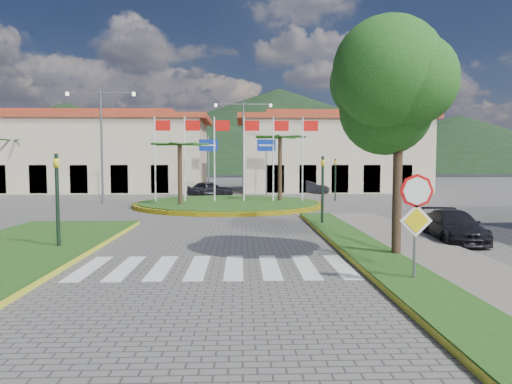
{
  "coord_description": "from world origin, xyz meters",
  "views": [
    {
      "loc": [
        0.8,
        -8.53,
        2.91
      ],
      "look_at": [
        1.34,
        8.0,
        1.84
      ],
      "focal_mm": 32.0,
      "sensor_mm": 36.0,
      "label": 1
    }
  ],
  "objects_px": {
    "car_side_right": "(454,226)",
    "roundabout_island": "(229,203)",
    "white_van": "(181,187)",
    "car_dark_b": "(310,187)",
    "stop_sign": "(416,210)",
    "car_dark_a": "(210,189)",
    "deciduous_tree": "(399,86)"
  },
  "relations": [
    {
      "from": "deciduous_tree",
      "to": "car_dark_a",
      "type": "relative_size",
      "value": 1.72
    },
    {
      "from": "stop_sign",
      "to": "car_dark_a",
      "type": "xyz_separation_m",
      "value": [
        -6.71,
        28.04,
        -1.12
      ]
    },
    {
      "from": "car_dark_a",
      "to": "car_side_right",
      "type": "xyz_separation_m",
      "value": [
        10.48,
        -22.05,
        -0.11
      ]
    },
    {
      "from": "deciduous_tree",
      "to": "car_dark_a",
      "type": "distance_m",
      "value": 26.43
    },
    {
      "from": "car_dark_a",
      "to": "car_dark_b",
      "type": "xyz_separation_m",
      "value": [
        9.07,
        4.03,
        -0.06
      ]
    },
    {
      "from": "roundabout_island",
      "to": "stop_sign",
      "type": "bearing_deg",
      "value": -76.27
    },
    {
      "from": "car_side_right",
      "to": "white_van",
      "type": "bearing_deg",
      "value": 123.0
    },
    {
      "from": "stop_sign",
      "to": "car_dark_b",
      "type": "relative_size",
      "value": 0.71
    },
    {
      "from": "white_van",
      "to": "car_dark_b",
      "type": "bearing_deg",
      "value": -102.39
    },
    {
      "from": "car_dark_a",
      "to": "car_dark_b",
      "type": "bearing_deg",
      "value": -76.65
    },
    {
      "from": "white_van",
      "to": "car_side_right",
      "type": "distance_m",
      "value": 30.94
    },
    {
      "from": "stop_sign",
      "to": "deciduous_tree",
      "type": "height_order",
      "value": "deciduous_tree"
    },
    {
      "from": "car_dark_a",
      "to": "white_van",
      "type": "bearing_deg",
      "value": 18.95
    },
    {
      "from": "white_van",
      "to": "car_dark_b",
      "type": "xyz_separation_m",
      "value": [
        12.3,
        -1.66,
        0.07
      ]
    },
    {
      "from": "stop_sign",
      "to": "car_dark_a",
      "type": "bearing_deg",
      "value": 103.46
    },
    {
      "from": "stop_sign",
      "to": "car_side_right",
      "type": "distance_m",
      "value": 7.18
    },
    {
      "from": "deciduous_tree",
      "to": "car_dark_b",
      "type": "relative_size",
      "value": 1.82
    },
    {
      "from": "stop_sign",
      "to": "car_dark_b",
      "type": "distance_m",
      "value": 32.17
    },
    {
      "from": "white_van",
      "to": "car_dark_a",
      "type": "bearing_deg",
      "value": -155.15
    },
    {
      "from": "deciduous_tree",
      "to": "car_dark_b",
      "type": "xyz_separation_m",
      "value": [
        1.76,
        29.03,
        -4.56
      ]
    },
    {
      "from": "deciduous_tree",
      "to": "car_dark_a",
      "type": "xyz_separation_m",
      "value": [
        -7.31,
        25.0,
        -4.5
      ]
    },
    {
      "from": "roundabout_island",
      "to": "car_dark_a",
      "type": "relative_size",
      "value": 3.21
    },
    {
      "from": "roundabout_island",
      "to": "stop_sign",
      "type": "xyz_separation_m",
      "value": [
        4.9,
        -20.04,
        1.62
      ]
    },
    {
      "from": "white_van",
      "to": "roundabout_island",
      "type": "bearing_deg",
      "value": -164.48
    },
    {
      "from": "car_dark_b",
      "to": "white_van",
      "type": "bearing_deg",
      "value": 102.05
    },
    {
      "from": "car_side_right",
      "to": "roundabout_island",
      "type": "bearing_deg",
      "value": 128.37
    },
    {
      "from": "car_dark_a",
      "to": "car_side_right",
      "type": "height_order",
      "value": "car_dark_a"
    },
    {
      "from": "stop_sign",
      "to": "deciduous_tree",
      "type": "distance_m",
      "value": 4.59
    },
    {
      "from": "roundabout_island",
      "to": "white_van",
      "type": "distance_m",
      "value": 14.59
    },
    {
      "from": "car_dark_b",
      "to": "car_side_right",
      "type": "distance_m",
      "value": 26.12
    },
    {
      "from": "car_dark_a",
      "to": "car_side_right",
      "type": "distance_m",
      "value": 24.42
    },
    {
      "from": "deciduous_tree",
      "to": "car_side_right",
      "type": "bearing_deg",
      "value": 42.93
    }
  ]
}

